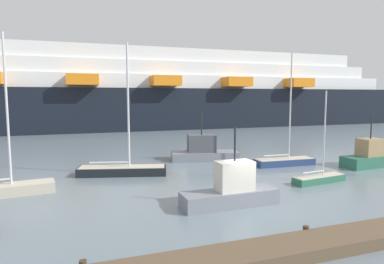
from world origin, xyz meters
TOP-DOWN VIEW (x-y plane):
  - ground_plane at (0.00, 0.00)m, footprint 600.00×600.00m
  - dock_pier at (0.00, -5.04)m, footprint 21.45×1.84m
  - sailboat_0 at (-5.53, 9.59)m, footprint 6.59×3.11m
  - sailboat_1 at (7.81, 8.63)m, footprint 5.21×1.65m
  - sailboat_2 at (6.71, 3.05)m, footprint 4.09×1.41m
  - sailboat_4 at (-12.80, 6.63)m, footprint 5.71×1.90m
  - fishing_boat_0 at (-0.94, 0.78)m, footprint 5.33×1.60m
  - fishing_boat_1 at (2.20, 13.05)m, footprint 6.33×3.33m
  - fishing_boat_2 at (14.34, 5.92)m, footprint 5.61×2.15m
  - channel_buoy_0 at (0.80, 4.45)m, footprint 0.53×0.53m
  - cruise_ship at (-7.73, 48.09)m, footprint 129.50×21.02m

SIDE VIEW (x-z plane):
  - ground_plane at x=0.00m, z-range 0.00..0.00m
  - dock_pier at x=0.00m, z-range -0.05..0.54m
  - channel_buoy_0 at x=0.80m, z-range -0.31..0.86m
  - sailboat_2 at x=6.71m, z-range -2.75..3.41m
  - sailboat_1 at x=7.81m, z-range -4.22..5.09m
  - sailboat_0 at x=-5.53m, z-range -4.32..5.28m
  - sailboat_4 at x=-12.80m, z-range -4.22..5.19m
  - fishing_boat_2 at x=14.34m, z-range -1.32..2.94m
  - fishing_boat_0 at x=-0.94m, z-range -1.29..2.94m
  - fishing_boat_1 at x=2.20m, z-range -1.37..3.05m
  - cruise_ship at x=-7.73m, z-range -3.78..16.79m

